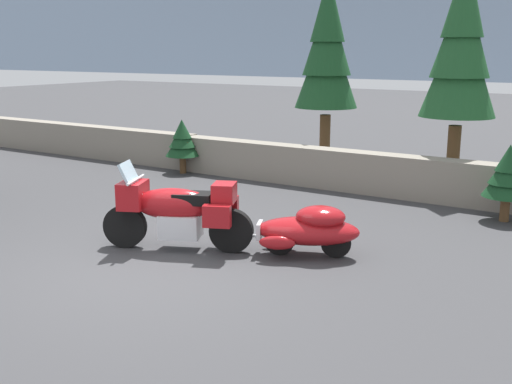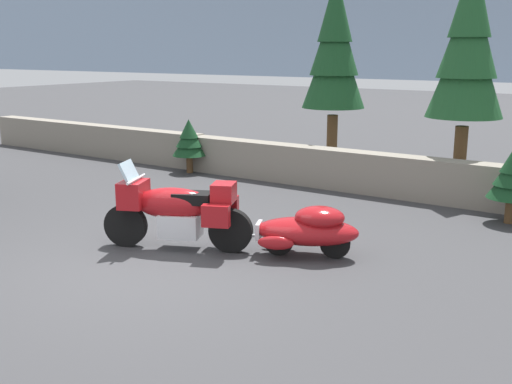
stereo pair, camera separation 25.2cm
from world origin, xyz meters
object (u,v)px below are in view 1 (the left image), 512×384
(pine_tree_tall, at_px, (461,45))
(pine_tree_far_right, at_px, (327,48))
(touring_motorcycle, at_px, (177,210))
(car_shaped_trailer, at_px, (309,229))

(pine_tree_tall, bearing_deg, pine_tree_far_right, 167.63)
(pine_tree_far_right, bearing_deg, pine_tree_tall, -12.37)
(touring_motorcycle, distance_m, pine_tree_tall, 7.15)
(pine_tree_tall, bearing_deg, car_shaped_trailer, -96.29)
(car_shaped_trailer, bearing_deg, touring_motorcycle, -156.18)
(touring_motorcycle, xyz_separation_m, pine_tree_tall, (2.41, 6.28, 2.43))
(touring_motorcycle, relative_size, pine_tree_tall, 0.45)
(touring_motorcycle, xyz_separation_m, car_shaped_trailer, (1.81, 0.80, -0.21))
(car_shaped_trailer, xyz_separation_m, pine_tree_far_right, (-2.79, 6.23, 2.59))
(touring_motorcycle, relative_size, pine_tree_far_right, 0.45)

